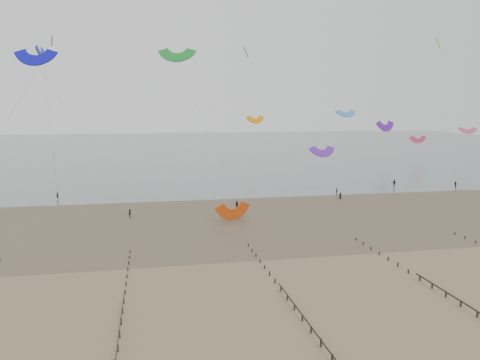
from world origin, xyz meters
name	(u,v)px	position (x,y,z in m)	size (l,w,h in m)	color
ground	(237,275)	(0.00, 0.00, 0.00)	(500.00, 500.00, 0.00)	brown
sea_and_shore	(185,216)	(-4.08, 34.40, 0.01)	(500.00, 665.00, 0.03)	#475654
groynes	(319,339)	(4.00, -19.05, 0.47)	(72.16, 50.16, 1.00)	black
kitesurfers	(299,193)	(24.52, 49.75, 0.87)	(145.24, 24.52, 1.86)	black
grounded_kite	(233,219)	(4.82, 30.21, 0.00)	(6.31, 3.30, 4.80)	#D6450D
kites_airborne	(155,110)	(-8.69, 88.06, 20.60)	(236.84, 95.45, 41.11)	#FB3772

